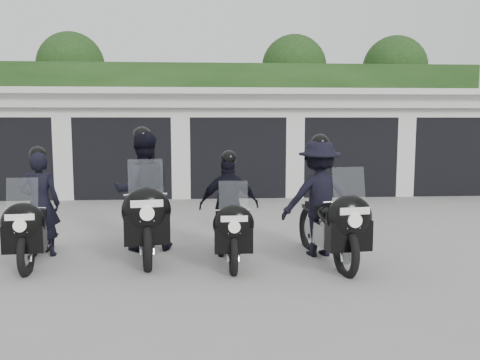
{
  "coord_description": "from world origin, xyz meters",
  "views": [
    {
      "loc": [
        -0.92,
        -8.24,
        2.14
      ],
      "look_at": [
        -0.28,
        0.88,
        1.05
      ],
      "focal_mm": 38.0,
      "sensor_mm": 36.0,
      "label": 1
    }
  ],
  "objects": [
    {
      "name": "police_bike_c",
      "position": [
        -0.54,
        -0.58,
        0.73
      ],
      "size": [
        0.94,
        1.98,
        1.72
      ],
      "rotation": [
        0.0,
        0.0,
        0.01
      ],
      "color": "black",
      "rests_on": "ground"
    },
    {
      "name": "garage_block",
      "position": [
        -0.0,
        8.06,
        1.42
      ],
      "size": [
        16.4,
        6.8,
        2.96
      ],
      "color": "silver",
      "rests_on": "ground"
    },
    {
      "name": "police_bike_a",
      "position": [
        -3.47,
        -0.5,
        0.71
      ],
      "size": [
        0.72,
        2.05,
        1.78
      ],
      "rotation": [
        0.0,
        0.0,
        0.09
      ],
      "color": "black",
      "rests_on": "ground"
    },
    {
      "name": "police_bike_b",
      "position": [
        -1.9,
        -0.13,
        0.88
      ],
      "size": [
        1.08,
        2.39,
        2.09
      ],
      "rotation": [
        0.0,
        0.0,
        0.15
      ],
      "color": "black",
      "rests_on": "ground"
    },
    {
      "name": "police_bike_d",
      "position": [
        0.9,
        -0.63,
        0.84
      ],
      "size": [
        1.26,
        2.27,
        1.98
      ],
      "rotation": [
        0.0,
        0.0,
        0.14
      ],
      "color": "black",
      "rests_on": "ground"
    },
    {
      "name": "ground",
      "position": [
        0.0,
        0.0,
        0.0
      ],
      "size": [
        80.0,
        80.0,
        0.0
      ],
      "primitive_type": "plane",
      "color": "gray",
      "rests_on": "ground"
    },
    {
      "name": "background_vegetation",
      "position": [
        0.37,
        12.92,
        2.77
      ],
      "size": [
        20.0,
        3.9,
        5.8
      ],
      "color": "#193413",
      "rests_on": "ground"
    }
  ]
}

